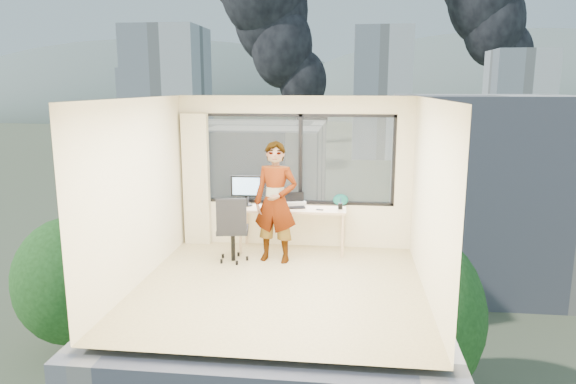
# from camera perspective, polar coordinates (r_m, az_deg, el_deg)

# --- Properties ---
(floor) EXTENTS (4.00, 4.00, 0.01)m
(floor) POSITION_cam_1_polar(r_m,az_deg,el_deg) (7.45, -0.92, -10.25)
(floor) COLOR #C9BA82
(floor) RESTS_ON ground
(ceiling) EXTENTS (4.00, 4.00, 0.01)m
(ceiling) POSITION_cam_1_polar(r_m,az_deg,el_deg) (6.92, -0.99, 10.17)
(ceiling) COLOR white
(ceiling) RESTS_ON ground
(wall_front) EXTENTS (4.00, 0.01, 2.60)m
(wall_front) POSITION_cam_1_polar(r_m,az_deg,el_deg) (5.16, -3.94, -4.99)
(wall_front) COLOR beige
(wall_front) RESTS_ON ground
(wall_left) EXTENTS (0.01, 4.00, 2.60)m
(wall_left) POSITION_cam_1_polar(r_m,az_deg,el_deg) (7.60, -16.08, -0.03)
(wall_left) COLOR beige
(wall_left) RESTS_ON ground
(wall_right) EXTENTS (0.01, 4.00, 2.60)m
(wall_right) POSITION_cam_1_polar(r_m,az_deg,el_deg) (7.09, 15.28, -0.80)
(wall_right) COLOR beige
(wall_right) RESTS_ON ground
(window_wall) EXTENTS (3.30, 0.16, 1.55)m
(window_wall) POSITION_cam_1_polar(r_m,az_deg,el_deg) (8.98, 1.07, 3.60)
(window_wall) COLOR black
(window_wall) RESTS_ON ground
(curtain) EXTENTS (0.45, 0.14, 2.30)m
(curtain) POSITION_cam_1_polar(r_m,az_deg,el_deg) (9.27, -9.97, 1.33)
(curtain) COLOR beige
(curtain) RESTS_ON floor
(desk) EXTENTS (1.80, 0.60, 0.75)m
(desk) POSITION_cam_1_polar(r_m,az_deg,el_deg) (8.89, 0.50, -4.05)
(desk) COLOR #D4B08E
(desk) RESTS_ON floor
(chair) EXTENTS (0.63, 0.63, 1.09)m
(chair) POSITION_cam_1_polar(r_m,az_deg,el_deg) (8.37, -6.05, -3.91)
(chair) COLOR black
(chair) RESTS_ON floor
(person) EXTENTS (0.77, 0.57, 1.92)m
(person) POSITION_cam_1_polar(r_m,az_deg,el_deg) (8.24, -1.36, -1.13)
(person) COLOR #2D2D33
(person) RESTS_ON floor
(monitor) EXTENTS (0.53, 0.12, 0.53)m
(monitor) POSITION_cam_1_polar(r_m,az_deg,el_deg) (8.92, -4.56, 0.18)
(monitor) COLOR black
(monitor) RESTS_ON desk
(game_console) EXTENTS (0.40, 0.37, 0.08)m
(game_console) POSITION_cam_1_polar(r_m,az_deg,el_deg) (8.96, 0.78, -1.20)
(game_console) COLOR white
(game_console) RESTS_ON desk
(laptop) EXTENTS (0.41, 0.42, 0.22)m
(laptop) POSITION_cam_1_polar(r_m,az_deg,el_deg) (8.78, 0.73, -0.99)
(laptop) COLOR black
(laptop) RESTS_ON desk
(cellphone) EXTENTS (0.12, 0.07, 0.01)m
(cellphone) POSITION_cam_1_polar(r_m,az_deg,el_deg) (8.64, 3.49, -1.93)
(cellphone) COLOR black
(cellphone) RESTS_ON desk
(pen_cup) EXTENTS (0.10, 0.10, 0.10)m
(pen_cup) POSITION_cam_1_polar(r_m,az_deg,el_deg) (8.72, 5.73, -1.55)
(pen_cup) COLOR black
(pen_cup) RESTS_ON desk
(handbag) EXTENTS (0.29, 0.21, 0.20)m
(handbag) POSITION_cam_1_polar(r_m,az_deg,el_deg) (8.96, 5.77, -0.85)
(handbag) COLOR #0E5547
(handbag) RESTS_ON desk
(exterior_ground) EXTENTS (400.00, 400.00, 0.04)m
(exterior_ground) POSITION_cam_1_polar(r_m,az_deg,el_deg) (127.96, 6.30, 3.94)
(exterior_ground) COLOR #515B3D
(exterior_ground) RESTS_ON ground
(near_bldg_a) EXTENTS (16.00, 12.00, 14.00)m
(near_bldg_a) POSITION_cam_1_polar(r_m,az_deg,el_deg) (39.40, -8.07, -2.93)
(near_bldg_a) COLOR beige
(near_bldg_a) RESTS_ON exterior_ground
(near_bldg_b) EXTENTS (14.00, 13.00, 16.00)m
(near_bldg_b) POSITION_cam_1_polar(r_m,az_deg,el_deg) (47.02, 20.24, 0.07)
(near_bldg_b) COLOR white
(near_bldg_b) RESTS_ON exterior_ground
(far_tower_a) EXTENTS (14.00, 14.00, 28.00)m
(far_tower_a) POSITION_cam_1_polar(r_m,az_deg,el_deg) (108.04, -12.86, 9.78)
(far_tower_a) COLOR silver
(far_tower_a) RESTS_ON exterior_ground
(far_tower_b) EXTENTS (13.00, 13.00, 30.00)m
(far_tower_b) POSITION_cam_1_polar(r_m,az_deg,el_deg) (127.06, 10.12, 10.56)
(far_tower_b) COLOR silver
(far_tower_b) RESTS_ON exterior_ground
(far_tower_c) EXTENTS (15.00, 15.00, 26.00)m
(far_tower_c) POSITION_cam_1_polar(r_m,az_deg,el_deg) (153.37, 23.78, 9.17)
(far_tower_c) COLOR silver
(far_tower_c) RESTS_ON exterior_ground
(far_tower_d) EXTENTS (16.00, 14.00, 22.00)m
(far_tower_d) POSITION_cam_1_polar(r_m,az_deg,el_deg) (168.37, -14.65, 9.20)
(far_tower_d) COLOR silver
(far_tower_d) RESTS_ON exterior_ground
(hill_a) EXTENTS (288.00, 216.00, 90.00)m
(hill_a) POSITION_cam_1_polar(r_m,az_deg,el_deg) (348.91, -13.68, 8.46)
(hill_a) COLOR slate
(hill_a) RESTS_ON exterior_ground
(hill_b) EXTENTS (300.00, 220.00, 96.00)m
(hill_b) POSITION_cam_1_polar(r_m,az_deg,el_deg) (341.95, 23.82, 7.75)
(hill_b) COLOR slate
(hill_b) RESTS_ON exterior_ground
(tree_a) EXTENTS (7.00, 7.00, 8.00)m
(tree_a) POSITION_cam_1_polar(r_m,az_deg,el_deg) (35.81, -22.38, -10.26)
(tree_a) COLOR #214E1A
(tree_a) RESTS_ON exterior_ground
(tree_b) EXTENTS (7.60, 7.60, 9.00)m
(tree_b) POSITION_cam_1_polar(r_m,az_deg,el_deg) (27.89, 12.80, -14.87)
(tree_b) COLOR #214E1A
(tree_b) RESTS_ON exterior_ground
(smoke_plume_b) EXTENTS (30.00, 18.00, 70.00)m
(smoke_plume_b) POSITION_cam_1_polar(r_m,az_deg,el_deg) (186.52, 24.83, 17.98)
(smoke_plume_b) COLOR black
(smoke_plume_b) RESTS_ON exterior_ground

